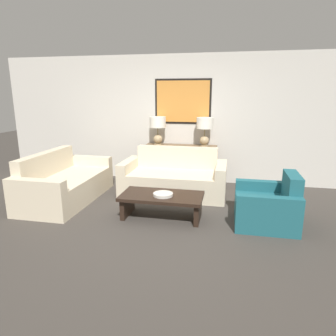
# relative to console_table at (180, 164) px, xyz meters

# --- Properties ---
(ground_plane) EXTENTS (20.00, 20.00, 0.00)m
(ground_plane) POSITION_rel_console_table_xyz_m (0.00, -2.13, -0.41)
(ground_plane) COLOR #3D3833
(back_wall) EXTENTS (8.07, 0.12, 2.65)m
(back_wall) POSITION_rel_console_table_xyz_m (0.00, 0.27, 0.93)
(back_wall) COLOR beige
(back_wall) RESTS_ON ground_plane
(console_table) EXTENTS (1.49, 0.39, 0.81)m
(console_table) POSITION_rel_console_table_xyz_m (0.00, 0.00, 0.00)
(console_table) COLOR brown
(console_table) RESTS_ON ground_plane
(table_lamp_left) EXTENTS (0.34, 0.34, 0.58)m
(table_lamp_left) POSITION_rel_console_table_xyz_m (-0.49, 0.00, 0.80)
(table_lamp_left) COLOR tan
(table_lamp_left) RESTS_ON console_table
(table_lamp_right) EXTENTS (0.34, 0.34, 0.58)m
(table_lamp_right) POSITION_rel_console_table_xyz_m (0.49, 0.00, 0.80)
(table_lamp_right) COLOR tan
(table_lamp_right) RESTS_ON console_table
(couch_by_back_wall) EXTENTS (1.93, 0.95, 0.85)m
(couch_by_back_wall) POSITION_rel_console_table_xyz_m (0.00, -0.73, -0.12)
(couch_by_back_wall) COLOR beige
(couch_by_back_wall) RESTS_ON ground_plane
(couch_by_side) EXTENTS (0.95, 1.93, 0.85)m
(couch_by_side) POSITION_rel_console_table_xyz_m (-1.85, -1.46, -0.12)
(couch_by_side) COLOR beige
(couch_by_side) RESTS_ON ground_plane
(coffee_table) EXTENTS (1.24, 0.63, 0.37)m
(coffee_table) POSITION_rel_console_table_xyz_m (0.03, -1.88, -0.13)
(coffee_table) COLOR black
(coffee_table) RESTS_ON ground_plane
(decorative_bowl) EXTENTS (0.30, 0.30, 0.04)m
(decorative_bowl) POSITION_rel_console_table_xyz_m (0.06, -1.93, -0.02)
(decorative_bowl) COLOR beige
(decorative_bowl) RESTS_ON coffee_table
(armchair_near_back_wall) EXTENTS (0.85, 0.89, 0.77)m
(armchair_near_back_wall) POSITION_rel_console_table_xyz_m (1.59, -1.79, -0.14)
(armchair_near_back_wall) COLOR #1E5B66
(armchair_near_back_wall) RESTS_ON ground_plane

